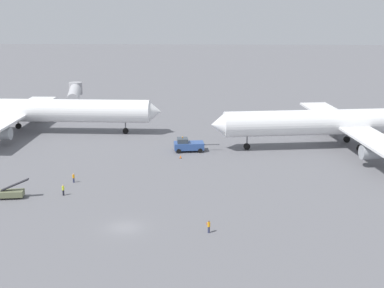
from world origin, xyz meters
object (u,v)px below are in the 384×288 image
object	(u,v)px
airliner_being_pushed	(342,122)
ground_crew_marshaller_foreground	(209,226)
ground_crew_wing_walker_right	(63,190)
traffic_cone_wingtip_port	(181,157)
airliner_at_gate_left	(25,111)
jet_bridge	(75,93)
ground_crew_ramp_agent_by_cones	(74,178)
pushback_tug	(188,145)
gse_belt_loader_portside	(10,193)

from	to	relation	value
airliner_being_pushed	ground_crew_marshaller_foreground	size ratio (longest dim) A/B	30.83
ground_crew_wing_walker_right	traffic_cone_wingtip_port	distance (m)	26.38
airliner_at_gate_left	ground_crew_marshaller_foreground	world-z (taller)	airliner_at_gate_left
airliner_being_pushed	jet_bridge	distance (m)	75.46
airliner_being_pushed	ground_crew_ramp_agent_by_cones	distance (m)	54.36
pushback_tug	ground_crew_wing_walker_right	distance (m)	31.00
jet_bridge	airliner_being_pushed	bearing A→B (deg)	-31.45
ground_crew_ramp_agent_by_cones	ground_crew_wing_walker_right	xyz separation A→B (m)	(-0.08, -5.94, 0.11)
ground_crew_wing_walker_right	pushback_tug	bearing A→B (deg)	54.18
airliner_at_gate_left	pushback_tug	xyz separation A→B (m)	(37.24, -14.10, -3.79)
pushback_tug	ground_crew_ramp_agent_by_cones	distance (m)	26.35
airliner_being_pushed	jet_bridge	bearing A→B (deg)	148.55
jet_bridge	ground_crew_wing_walker_right	bearing A→B (deg)	-77.39
ground_crew_wing_walker_right	traffic_cone_wingtip_port	xyz separation A→B (m)	(16.91, 20.23, -0.63)
airliner_being_pushed	ground_crew_marshaller_foreground	world-z (taller)	airliner_being_pushed
traffic_cone_wingtip_port	airliner_at_gate_left	bearing A→B (deg)	152.18
ground_crew_ramp_agent_by_cones	jet_bridge	xyz separation A→B (m)	(-15.42, 62.62, 3.34)
airliner_at_gate_left	airliner_being_pushed	size ratio (longest dim) A/B	1.16
ground_crew_ramp_agent_by_cones	traffic_cone_wingtip_port	world-z (taller)	ground_crew_ramp_agent_by_cones
gse_belt_loader_portside	airliner_being_pushed	bearing A→B (deg)	28.34
airliner_at_gate_left	ground_crew_wing_walker_right	size ratio (longest dim) A/B	34.98
airliner_being_pushed	pushback_tug	size ratio (longest dim) A/B	5.71
traffic_cone_wingtip_port	ground_crew_wing_walker_right	bearing A→B (deg)	-129.90
ground_crew_wing_walker_right	jet_bridge	size ratio (longest dim) A/B	0.08
airliner_being_pushed	ground_crew_ramp_agent_by_cones	bearing A→B (deg)	-154.59
ground_crew_marshaller_foreground	jet_bridge	bearing A→B (deg)	114.89
gse_belt_loader_portside	jet_bridge	world-z (taller)	jet_bridge
airliner_at_gate_left	pushback_tug	size ratio (longest dim) A/B	6.61
ground_crew_marshaller_foreground	ground_crew_wing_walker_right	distance (m)	25.70
airliner_at_gate_left	ground_crew_wing_walker_right	bearing A→B (deg)	-64.04
pushback_tug	jet_bridge	world-z (taller)	jet_bridge
airliner_being_pushed	traffic_cone_wingtip_port	world-z (taller)	airliner_being_pushed
airliner_at_gate_left	ground_crew_ramp_agent_by_cones	xyz separation A→B (m)	(19.19, -33.29, -4.27)
gse_belt_loader_portside	ground_crew_wing_walker_right	size ratio (longest dim) A/B	2.91
gse_belt_loader_portside	jet_bridge	distance (m)	70.46
airliner_being_pushed	jet_bridge	size ratio (longest dim) A/B	2.52
pushback_tug	gse_belt_loader_portside	distance (m)	37.02
airliner_at_gate_left	traffic_cone_wingtip_port	distance (m)	41.00
gse_belt_loader_portside	traffic_cone_wingtip_port	bearing A→B (deg)	41.33
pushback_tug	gse_belt_loader_portside	xyz separation A→B (m)	(-25.82, -26.53, -0.45)
gse_belt_loader_portside	jet_bridge	xyz separation A→B (m)	(-7.66, 69.96, 3.31)
ground_crew_ramp_agent_by_cones	jet_bridge	distance (m)	64.58
ground_crew_ramp_agent_by_cones	traffic_cone_wingtip_port	distance (m)	22.08
ground_crew_wing_walker_right	jet_bridge	world-z (taller)	jet_bridge
pushback_tug	ground_crew_ramp_agent_by_cones	xyz separation A→B (m)	(-18.06, -19.19, -0.48)
ground_crew_marshaller_foreground	airliner_being_pushed	bearing A→B (deg)	57.51
airliner_at_gate_left	airliner_being_pushed	distance (m)	68.86
gse_belt_loader_portside	traffic_cone_wingtip_port	size ratio (longest dim) A/B	8.40
traffic_cone_wingtip_port	ground_crew_marshaller_foreground	bearing A→B (deg)	-80.61
gse_belt_loader_portside	ground_crew_ramp_agent_by_cones	world-z (taller)	gse_belt_loader_portside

